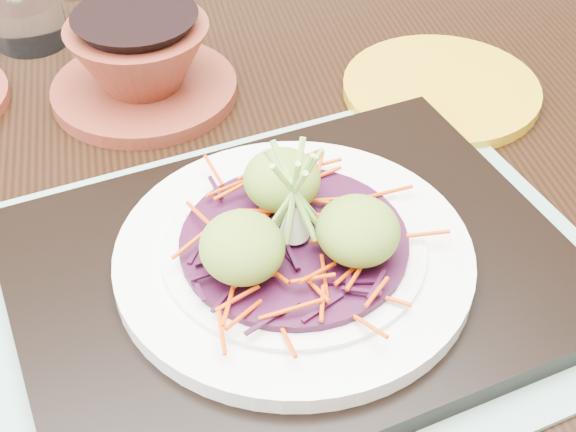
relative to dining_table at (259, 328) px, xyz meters
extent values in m
cube|color=black|center=(0.00, 0.00, 0.08)|extent=(1.28, 0.86, 0.04)
cube|color=gray|center=(0.02, -0.05, 0.11)|extent=(0.51, 0.43, 0.00)
cube|color=black|center=(0.02, -0.05, 0.12)|extent=(0.44, 0.36, 0.02)
cylinder|color=silver|center=(0.02, -0.05, 0.13)|extent=(0.25, 0.25, 0.01)
cylinder|color=silver|center=(0.02, -0.05, 0.14)|extent=(0.18, 0.18, 0.01)
cylinder|color=#340A23|center=(0.02, -0.05, 0.15)|extent=(0.16, 0.16, 0.01)
ellipsoid|color=olive|center=(-0.02, -0.07, 0.17)|extent=(0.06, 0.06, 0.04)
ellipsoid|color=olive|center=(0.06, -0.07, 0.17)|extent=(0.06, 0.06, 0.04)
ellipsoid|color=olive|center=(0.02, -0.01, 0.17)|extent=(0.06, 0.06, 0.04)
cylinder|color=#602416|center=(-0.07, 0.22, 0.11)|extent=(0.20, 0.20, 0.01)
cylinder|color=#AE8513|center=(0.21, 0.16, 0.11)|extent=(0.20, 0.20, 0.01)
camera|label=1|loc=(-0.07, -0.44, 0.53)|focal=50.00mm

